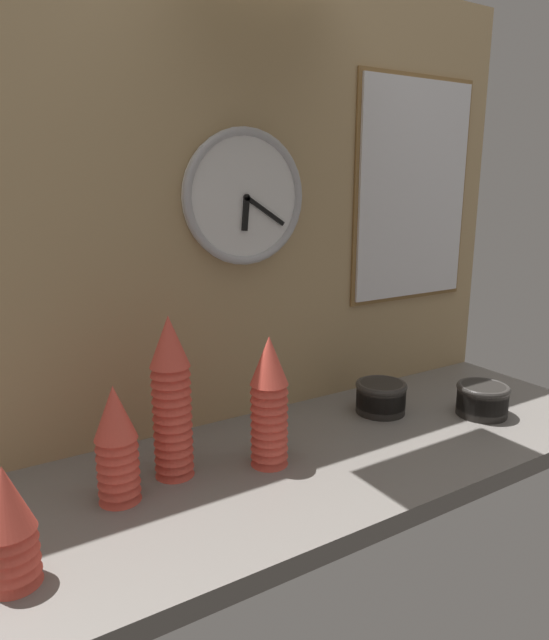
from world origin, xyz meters
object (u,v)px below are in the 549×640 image
object	(u,v)px
cup_stack_left	(117,444)
wall_clock	(245,197)
cup_stack_center	(269,402)
bowl_stack_far_right	(482,399)
cup_stack_far_left	(9,526)
bowl_stack_right	(381,396)
menu_board	(413,191)
cup_stack_center_left	(172,398)

from	to	relation	value
cup_stack_left	wall_clock	world-z (taller)	wall_clock
cup_stack_center	bowl_stack_far_right	world-z (taller)	cup_stack_center
cup_stack_far_left	bowl_stack_far_right	distance (m)	1.10
cup_stack_center	bowl_stack_right	xyz separation A→B (m)	(0.38, 0.08, -0.10)
menu_board	cup_stack_left	bearing A→B (deg)	-166.87
cup_stack_center_left	menu_board	xyz separation A→B (m)	(0.80, 0.18, 0.38)
cup_stack_center	cup_stack_far_left	bearing A→B (deg)	-167.39
cup_stack_left	bowl_stack_far_right	bearing A→B (deg)	-5.81
cup_stack_center	cup_stack_center_left	bearing A→B (deg)	161.67
cup_stack_far_left	bowl_stack_far_right	xyz separation A→B (m)	(1.10, 0.05, -0.05)
cup_stack_center	menu_board	bearing A→B (deg)	21.47
cup_stack_left	menu_board	bearing A→B (deg)	13.13
cup_stack_far_left	menu_board	bearing A→B (deg)	17.59
cup_stack_far_left	wall_clock	xyz separation A→B (m)	(0.59, 0.35, 0.44)
wall_clock	cup_stack_left	bearing A→B (deg)	-151.80
bowl_stack_far_right	cup_stack_far_left	bearing A→B (deg)	-177.41
wall_clock	cup_stack_center_left	bearing A→B (deg)	-146.80
wall_clock	menu_board	xyz separation A→B (m)	(0.54, 0.01, 0.01)
bowl_stack_right	cup_stack_center	bearing A→B (deg)	-167.71
menu_board	wall_clock	bearing A→B (deg)	-179.06
cup_stack_center	cup_stack_far_left	distance (m)	0.52
cup_stack_far_left	bowl_stack_right	distance (m)	0.91
cup_stack_left	bowl_stack_right	distance (m)	0.70
cup_stack_center	bowl_stack_far_right	distance (m)	0.60
wall_clock	bowl_stack_far_right	bearing A→B (deg)	-30.33
cup_stack_left	cup_stack_center	distance (m)	0.31
bowl_stack_right	menu_board	bearing A→B (deg)	34.19
cup_stack_far_left	wall_clock	bearing A→B (deg)	30.69
cup_stack_center	wall_clock	xyz separation A→B (m)	(0.08, 0.23, 0.40)
cup_stack_center	menu_board	xyz separation A→B (m)	(0.62, 0.24, 0.41)
cup_stack_center_left	wall_clock	bearing A→B (deg)	33.20
wall_clock	cup_stack_center	bearing A→B (deg)	-108.71
cup_stack_center_left	bowl_stack_far_right	world-z (taller)	cup_stack_center_left
cup_stack_left	menu_board	xyz separation A→B (m)	(0.93, 0.22, 0.43)
bowl_stack_right	wall_clock	xyz separation A→B (m)	(-0.30, 0.15, 0.50)
bowl_stack_far_right	bowl_stack_right	size ratio (longest dim) A/B	1.00
cup_stack_center_left	cup_stack_center	world-z (taller)	cup_stack_center_left
cup_stack_left	cup_stack_center	xyz separation A→B (m)	(0.31, -0.03, 0.03)
bowl_stack_right	wall_clock	bearing A→B (deg)	153.62
menu_board	bowl_stack_right	bearing A→B (deg)	-145.81
cup_stack_center_left	cup_stack_left	xyz separation A→B (m)	(-0.12, -0.03, -0.05)
cup_stack_center_left	cup_stack_far_left	size ratio (longest dim) A/B	1.74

